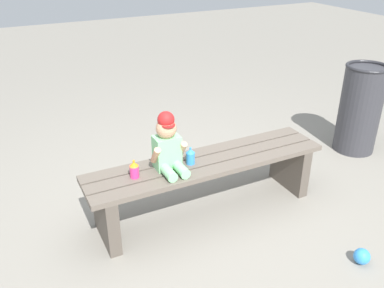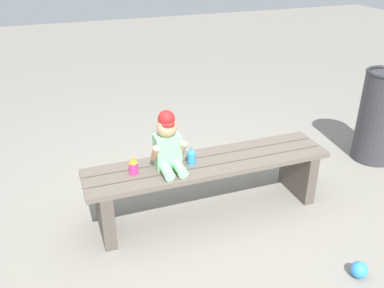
{
  "view_description": "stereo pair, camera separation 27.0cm",
  "coord_description": "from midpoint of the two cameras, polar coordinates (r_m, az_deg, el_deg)",
  "views": [
    {
      "loc": [
        -1.22,
        -2.21,
        1.82
      ],
      "look_at": [
        -0.14,
        -0.05,
        0.6
      ],
      "focal_mm": 38.56,
      "sensor_mm": 36.0,
      "label": 1
    },
    {
      "loc": [
        -0.97,
        -2.31,
        1.82
      ],
      "look_at": [
        -0.14,
        -0.05,
        0.6
      ],
      "focal_mm": 38.56,
      "sensor_mm": 36.0,
      "label": 2
    }
  ],
  "objects": [
    {
      "name": "toy_ball",
      "position": [
        2.79,
        24.86,
        -15.62
      ],
      "size": [
        0.1,
        0.1,
        0.1
      ],
      "primitive_type": "sphere",
      "color": "#338CE5",
      "rests_on": "ground_plane"
    },
    {
      "name": "trash_bin",
      "position": [
        4.02,
        26.4,
        3.42
      ],
      "size": [
        0.38,
        0.38,
        0.82
      ],
      "color": "#333338",
      "rests_on": "ground_plane"
    },
    {
      "name": "park_bench",
      "position": [
        2.94,
        4.97,
        -4.57
      ],
      "size": [
        1.74,
        0.39,
        0.42
      ],
      "color": "#60564C",
      "rests_on": "ground_plane"
    },
    {
      "name": "sippy_cup_right",
      "position": [
        2.81,
        2.67,
        -1.73
      ],
      "size": [
        0.06,
        0.06,
        0.12
      ],
      "color": "#338CE5",
      "rests_on": "park_bench"
    },
    {
      "name": "sippy_cup_left",
      "position": [
        2.69,
        -5.3,
        -3.14
      ],
      "size": [
        0.06,
        0.06,
        0.12
      ],
      "color": "#E5337F",
      "rests_on": "park_bench"
    },
    {
      "name": "child_figure",
      "position": [
        2.71,
        -0.5,
        -0.02
      ],
      "size": [
        0.23,
        0.27,
        0.4
      ],
      "color": "#7FCC8C",
      "rests_on": "park_bench"
    },
    {
      "name": "ground_plane",
      "position": [
        3.1,
        4.75,
        -9.24
      ],
      "size": [
        16.0,
        16.0,
        0.0
      ],
      "primitive_type": "plane",
      "color": "gray"
    }
  ]
}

